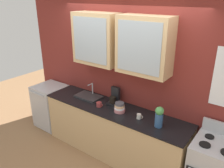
{
  "coord_description": "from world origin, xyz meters",
  "views": [
    {
      "loc": [
        1.96,
        -2.68,
        2.66
      ],
      "look_at": [
        -0.02,
        0.0,
        1.32
      ],
      "focal_mm": 36.34,
      "sensor_mm": 36.0,
      "label": 1
    }
  ],
  "objects_px": {
    "vase": "(159,116)",
    "cup_near_bowls": "(139,116)",
    "bowl_stack": "(120,107)",
    "cup_near_sink": "(99,104)",
    "coffee_maker": "(114,98)",
    "sink_faucet": "(89,96)",
    "dishwasher": "(51,106)"
  },
  "relations": [
    {
      "from": "sink_faucet",
      "to": "coffee_maker",
      "type": "xyz_separation_m",
      "value": [
        0.52,
        0.08,
        0.09
      ]
    },
    {
      "from": "bowl_stack",
      "to": "coffee_maker",
      "type": "height_order",
      "value": "coffee_maker"
    },
    {
      "from": "vase",
      "to": "coffee_maker",
      "type": "bearing_deg",
      "value": 166.77
    },
    {
      "from": "sink_faucet",
      "to": "coffee_maker",
      "type": "relative_size",
      "value": 1.64
    },
    {
      "from": "sink_faucet",
      "to": "vase",
      "type": "xyz_separation_m",
      "value": [
        1.46,
        -0.14,
        0.14
      ]
    },
    {
      "from": "bowl_stack",
      "to": "dishwasher",
      "type": "xyz_separation_m",
      "value": [
        -1.77,
        0.02,
        -0.52
      ]
    },
    {
      "from": "dishwasher",
      "to": "coffee_maker",
      "type": "relative_size",
      "value": 3.09
    },
    {
      "from": "dishwasher",
      "to": "coffee_maker",
      "type": "bearing_deg",
      "value": 6.34
    },
    {
      "from": "cup_near_sink",
      "to": "dishwasher",
      "type": "height_order",
      "value": "cup_near_sink"
    },
    {
      "from": "vase",
      "to": "sink_faucet",
      "type": "bearing_deg",
      "value": 174.37
    },
    {
      "from": "bowl_stack",
      "to": "dishwasher",
      "type": "bearing_deg",
      "value": 179.32
    },
    {
      "from": "sink_faucet",
      "to": "cup_near_bowls",
      "type": "bearing_deg",
      "value": -6.06
    },
    {
      "from": "vase",
      "to": "coffee_maker",
      "type": "relative_size",
      "value": 1.07
    },
    {
      "from": "vase",
      "to": "cup_near_sink",
      "type": "xyz_separation_m",
      "value": [
        -1.06,
        -0.03,
        -0.12
      ]
    },
    {
      "from": "bowl_stack",
      "to": "coffee_maker",
      "type": "distance_m",
      "value": 0.31
    },
    {
      "from": "vase",
      "to": "cup_near_bowls",
      "type": "height_order",
      "value": "vase"
    },
    {
      "from": "cup_near_sink",
      "to": "bowl_stack",
      "type": "bearing_deg",
      "value": 9.0
    },
    {
      "from": "vase",
      "to": "coffee_maker",
      "type": "distance_m",
      "value": 0.96
    },
    {
      "from": "sink_faucet",
      "to": "vase",
      "type": "height_order",
      "value": "vase"
    },
    {
      "from": "vase",
      "to": "cup_near_bowls",
      "type": "xyz_separation_m",
      "value": [
        -0.33,
        0.02,
        -0.12
      ]
    },
    {
      "from": "dishwasher",
      "to": "bowl_stack",
      "type": "bearing_deg",
      "value": -0.68
    },
    {
      "from": "coffee_maker",
      "to": "bowl_stack",
      "type": "bearing_deg",
      "value": -38.29
    },
    {
      "from": "dishwasher",
      "to": "coffee_maker",
      "type": "height_order",
      "value": "coffee_maker"
    },
    {
      "from": "bowl_stack",
      "to": "cup_near_sink",
      "type": "distance_m",
      "value": 0.38
    },
    {
      "from": "bowl_stack",
      "to": "cup_near_sink",
      "type": "xyz_separation_m",
      "value": [
        -0.37,
        -0.06,
        -0.03
      ]
    },
    {
      "from": "bowl_stack",
      "to": "cup_near_bowls",
      "type": "bearing_deg",
      "value": -0.79
    },
    {
      "from": "sink_faucet",
      "to": "cup_near_sink",
      "type": "height_order",
      "value": "sink_faucet"
    },
    {
      "from": "vase",
      "to": "dishwasher",
      "type": "bearing_deg",
      "value": 178.84
    },
    {
      "from": "bowl_stack",
      "to": "cup_near_bowls",
      "type": "xyz_separation_m",
      "value": [
        0.36,
        -0.0,
        -0.04
      ]
    },
    {
      "from": "bowl_stack",
      "to": "coffee_maker",
      "type": "xyz_separation_m",
      "value": [
        -0.24,
        0.19,
        0.03
      ]
    },
    {
      "from": "sink_faucet",
      "to": "bowl_stack",
      "type": "height_order",
      "value": "sink_faucet"
    },
    {
      "from": "sink_faucet",
      "to": "dishwasher",
      "type": "height_order",
      "value": "sink_faucet"
    }
  ]
}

